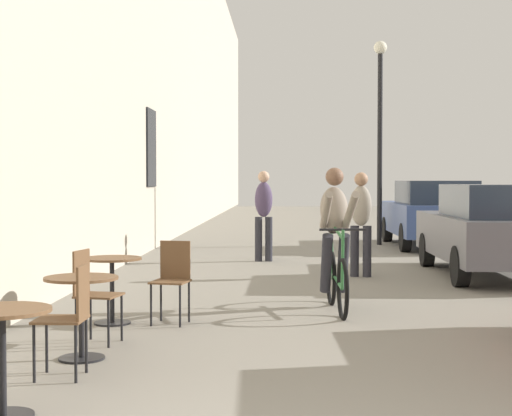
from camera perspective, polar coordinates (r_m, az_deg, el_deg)
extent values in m
cube|color=#B7AD99|center=(17.96, -8.50, 14.15)|extent=(0.50, 68.00, 10.68)
cube|color=black|center=(17.49, -7.59, 4.33)|extent=(0.04, 1.10, 1.70)
cylinder|color=black|center=(5.57, -17.85, -14.17)|extent=(0.40, 0.40, 0.02)
cylinder|color=black|center=(5.49, -17.89, -10.69)|extent=(0.05, 0.05, 0.67)
cylinder|color=brown|center=(5.42, -17.93, -7.07)|extent=(0.64, 0.64, 0.02)
cylinder|color=black|center=(7.12, -12.52, -10.56)|extent=(0.40, 0.40, 0.02)
cylinder|color=black|center=(7.05, -12.54, -7.81)|extent=(0.05, 0.05, 0.67)
cylinder|color=brown|center=(7.00, -12.56, -4.98)|extent=(0.64, 0.64, 0.02)
cylinder|color=black|center=(6.37, -15.79, -10.11)|extent=(0.02, 0.02, 0.45)
cylinder|color=black|center=(6.67, -14.93, -9.55)|extent=(0.02, 0.02, 0.45)
cylinder|color=black|center=(6.28, -12.93, -10.26)|extent=(0.02, 0.02, 0.45)
cylinder|color=black|center=(6.58, -12.20, -9.68)|extent=(0.02, 0.02, 0.45)
cube|color=brown|center=(6.43, -13.98, -7.85)|extent=(0.38, 0.38, 0.02)
cube|color=brown|center=(6.35, -12.43, -5.95)|extent=(0.02, 0.34, 0.42)
cylinder|color=black|center=(7.79, -9.71, -7.84)|extent=(0.02, 0.02, 0.45)
cylinder|color=black|center=(7.50, -10.65, -8.23)|extent=(0.02, 0.02, 0.45)
cylinder|color=black|center=(7.92, -11.89, -7.70)|extent=(0.02, 0.02, 0.45)
cylinder|color=black|center=(7.63, -12.90, -8.07)|extent=(0.02, 0.02, 0.45)
cube|color=brown|center=(7.67, -11.30, -6.23)|extent=(0.44, 0.44, 0.02)
cube|color=brown|center=(7.72, -12.54, -4.54)|extent=(0.08, 0.34, 0.42)
cylinder|color=black|center=(8.76, -10.37, -8.18)|extent=(0.40, 0.40, 0.02)
cylinder|color=black|center=(8.70, -10.39, -5.92)|extent=(0.05, 0.05, 0.67)
cylinder|color=brown|center=(8.66, -10.40, -3.63)|extent=(0.64, 0.64, 0.02)
cylinder|color=black|center=(8.41, -5.53, -7.09)|extent=(0.02, 0.02, 0.45)
cylinder|color=black|center=(8.51, -7.61, -6.99)|extent=(0.02, 0.02, 0.45)
cylinder|color=black|center=(8.71, -4.88, -6.77)|extent=(0.02, 0.02, 0.45)
cylinder|color=black|center=(8.81, -6.90, -6.68)|extent=(0.02, 0.02, 0.45)
cube|color=brown|center=(8.58, -6.24, -5.33)|extent=(0.44, 0.44, 0.02)
cube|color=brown|center=(8.72, -5.87, -3.75)|extent=(0.34, 0.08, 0.42)
torus|color=black|center=(8.92, 6.30, -5.89)|extent=(0.09, 0.71, 0.71)
torus|color=black|center=(9.96, 5.47, -5.06)|extent=(0.09, 0.71, 0.71)
cylinder|color=#2D6B38|center=(9.84, 5.54, -3.48)|extent=(0.05, 0.22, 0.58)
cylinder|color=#2D6B38|center=(9.32, 5.93, -1.72)|extent=(0.09, 0.82, 0.14)
cylinder|color=#2D6B38|center=(8.91, 6.29, -3.73)|extent=(0.04, 0.09, 0.67)
cylinder|color=#2D6B38|center=(9.46, 5.84, -5.19)|extent=(0.10, 1.00, 0.12)
cylinder|color=black|center=(8.91, 6.28, -1.57)|extent=(0.52, 0.06, 0.03)
ellipsoid|color=black|center=(9.72, 5.61, -1.68)|extent=(0.12, 0.24, 0.06)
ellipsoid|color=gray|center=(9.63, 5.67, -0.08)|extent=(0.36, 0.37, 0.59)
sphere|color=brown|center=(9.58, 5.71, 2.27)|extent=(0.22, 0.22, 0.22)
cylinder|color=#26262D|center=(9.61, 6.31, -4.00)|extent=(0.15, 0.40, 0.75)
cylinder|color=#26262D|center=(9.59, 5.13, -4.02)|extent=(0.15, 0.40, 0.75)
cylinder|color=gray|center=(9.26, 6.86, -0.20)|extent=(0.15, 0.75, 0.48)
cylinder|color=gray|center=(9.23, 5.11, -0.21)|extent=(0.12, 0.75, 0.48)
cylinder|color=#26262D|center=(12.79, 8.05, -3.13)|extent=(0.14, 0.14, 0.82)
cylinder|color=#26262D|center=(12.80, 7.16, -3.12)|extent=(0.14, 0.14, 0.82)
ellipsoid|color=#9E9384|center=(12.75, 7.62, 0.18)|extent=(0.38, 0.29, 0.65)
sphere|color=#A57A5B|center=(12.74, 7.63, 2.09)|extent=(0.22, 0.22, 0.22)
cylinder|color=#26262D|center=(15.11, 0.18, -2.27)|extent=(0.14, 0.14, 0.85)
cylinder|color=#26262D|center=(15.14, 0.93, -2.26)|extent=(0.14, 0.14, 0.85)
ellipsoid|color=#4C3D5B|center=(15.09, 0.56, 0.63)|extent=(0.38, 0.30, 0.67)
sphere|color=tan|center=(15.08, 0.56, 2.28)|extent=(0.22, 0.22, 0.22)
cylinder|color=black|center=(19.22, 8.96, 4.21)|extent=(0.12, 0.12, 4.60)
sphere|color=silver|center=(19.46, 9.00, 11.41)|extent=(0.32, 0.32, 0.32)
cube|color=#595960|center=(13.37, 16.65, -1.99)|extent=(1.76, 4.20, 0.68)
cube|color=#283342|center=(12.85, 17.23, 0.50)|extent=(1.47, 2.27, 0.51)
cylinder|color=black|center=(14.57, 12.28, -2.97)|extent=(0.20, 0.60, 0.60)
cylinder|color=black|center=(11.87, 14.59, -4.11)|extent=(0.20, 0.60, 0.60)
cube|color=#384C84|center=(18.94, 12.53, -0.72)|extent=(1.82, 4.36, 0.71)
cube|color=#283342|center=(18.41, 12.85, 1.12)|extent=(1.52, 2.36, 0.53)
cylinder|color=black|center=(20.25, 9.48, -1.53)|extent=(0.21, 0.63, 0.63)
cylinder|color=black|center=(20.53, 14.02, -1.51)|extent=(0.21, 0.63, 0.63)
cylinder|color=black|center=(17.41, 10.76, -2.11)|extent=(0.21, 0.63, 0.63)
cylinder|color=black|center=(17.74, 16.00, -2.08)|extent=(0.21, 0.63, 0.63)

